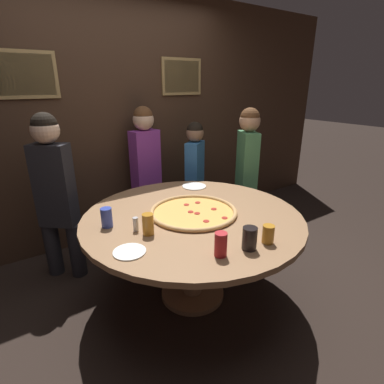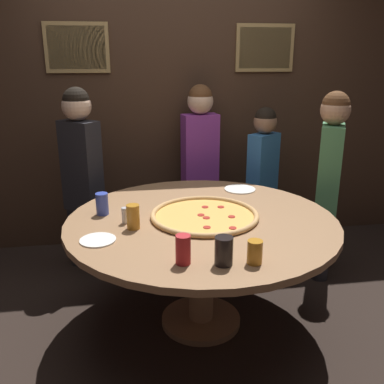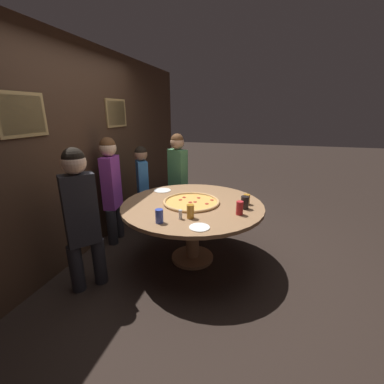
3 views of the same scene
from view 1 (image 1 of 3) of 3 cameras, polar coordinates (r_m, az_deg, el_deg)
name	(u,v)px [view 1 (image 1 of 3)]	position (r m, az deg, el deg)	size (l,w,h in m)	color
ground_plane	(193,294)	(2.68, 0.10, -18.92)	(24.00, 24.00, 0.00)	black
back_wall	(117,121)	(3.38, -14.09, 13.07)	(6.40, 0.08, 2.60)	#3D281C
dining_table	(193,229)	(2.34, 0.11, -7.06)	(1.66, 1.66, 0.74)	#936B47
giant_pizza	(193,212)	(2.30, 0.28, -3.75)	(0.67, 0.67, 0.03)	#E5A84C
drink_cup_front_edge	(148,224)	(1.99, -8.37, -6.10)	(0.08, 0.08, 0.14)	#BC7A23
drink_cup_beside_pizza	(221,244)	(1.75, 5.50, -9.91)	(0.07, 0.07, 0.15)	#B22328
drink_cup_centre_back	(249,238)	(1.84, 10.87, -8.69)	(0.09, 0.09, 0.14)	black
drink_cup_far_left	(107,217)	(2.16, -15.95, -4.69)	(0.08, 0.08, 0.14)	#384CB7
drink_cup_near_right	(268,234)	(1.94, 14.31, -7.79)	(0.07, 0.07, 0.12)	#BC7A23
white_plate_far_back	(194,186)	(2.89, 0.42, 1.12)	(0.23, 0.23, 0.01)	white
white_plate_near_front	(129,252)	(1.84, -11.82, -11.07)	(0.20, 0.20, 0.01)	white
condiment_shaker	(136,224)	(2.06, -10.63, -6.08)	(0.04, 0.04, 0.10)	silver
diner_side_right	(55,189)	(2.79, -24.66, 0.48)	(0.36, 0.34, 1.47)	#232328
diner_side_left	(195,171)	(3.42, 0.53, 3.93)	(0.33, 0.28, 1.29)	#232328
diner_far_right	(247,167)	(3.30, 10.38, 4.64)	(0.28, 0.38, 1.45)	#232328
diner_centre_back	(146,166)	(3.33, -8.79, 4.96)	(0.38, 0.22, 1.46)	#232328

